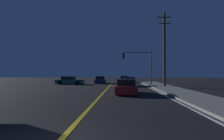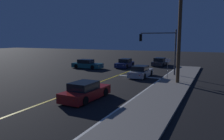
{
  "view_description": "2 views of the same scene",
  "coord_description": "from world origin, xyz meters",
  "views": [
    {
      "loc": [
        1.68,
        -5.02,
        1.85
      ],
      "look_at": [
        0.31,
        24.85,
        2.35
      ],
      "focal_mm": 31.85,
      "sensor_mm": 36.0,
      "label": 1
    },
    {
      "loc": [
        10.86,
        -0.8,
        4.5
      ],
      "look_at": [
        1.0,
        20.19,
        1.22
      ],
      "focal_mm": 35.78,
      "sensor_mm": 36.0,
      "label": 2
    }
  ],
  "objects": [
    {
      "name": "sidewalk_right",
      "position": [
        7.18,
        12.84,
        0.07
      ],
      "size": [
        3.2,
        46.22,
        0.15
      ],
      "primitive_type": "cube",
      "color": "gray",
      "rests_on": "ground"
    },
    {
      "name": "lane_line_center",
      "position": [
        0.0,
        12.84,
        0.01
      ],
      "size": [
        0.2,
        43.66,
        0.01
      ],
      "primitive_type": "cube",
      "color": "gold",
      "rests_on": "ground"
    },
    {
      "name": "lane_line_edge_right",
      "position": [
        5.33,
        12.84,
        0.01
      ],
      "size": [
        0.16,
        43.66,
        0.01
      ],
      "primitive_type": "cube",
      "color": "white",
      "rests_on": "ground"
    },
    {
      "name": "stop_bar",
      "position": [
        2.79,
        24.18,
        0.01
      ],
      "size": [
        5.58,
        0.5,
        0.01
      ],
      "primitive_type": "cube",
      "color": "white",
      "rests_on": "ground"
    },
    {
      "name": "car_far_approaching_red",
      "position": [
        2.17,
        13.04,
        0.58
      ],
      "size": [
        2.04,
        4.6,
        1.34
      ],
      "rotation": [
        0.0,
        0.0,
        -0.04
      ],
      "color": "maroon",
      "rests_on": "ground"
    },
    {
      "name": "car_distant_tail_silver",
      "position": [
        2.84,
        24.29,
        0.58
      ],
      "size": [
        1.92,
        4.51,
        1.34
      ],
      "rotation": [
        0.0,
        0.0,
        -0.0
      ],
      "color": "#B2B5BA",
      "rests_on": "ground"
    },
    {
      "name": "car_following_oncoming_navy",
      "position": [
        -2.18,
        31.71,
        0.58
      ],
      "size": [
        1.99,
        4.46,
        1.34
      ],
      "rotation": [
        0.0,
        0.0,
        3.17
      ],
      "color": "navy",
      "rests_on": "ground"
    },
    {
      "name": "car_mid_block_charcoal",
      "position": [
        2.39,
        36.09,
        0.58
      ],
      "size": [
        1.99,
        4.56,
        1.34
      ],
      "rotation": [
        0.0,
        0.0,
        -0.02
      ],
      "color": "#2D2D33",
      "rests_on": "ground"
    },
    {
      "name": "car_side_waiting_teal",
      "position": [
        -6.98,
        28.17,
        0.58
      ],
      "size": [
        4.77,
        1.99,
        1.34
      ],
      "rotation": [
        0.0,
        0.0,
        -1.6
      ],
      "color": "#195960",
      "rests_on": "ground"
    },
    {
      "name": "traffic_signal_near_right",
      "position": [
        4.71,
        26.48,
        3.75
      ],
      "size": [
        4.56,
        0.28,
        5.56
      ],
      "rotation": [
        0.0,
        0.0,
        3.14
      ],
      "color": "#38383D",
      "rests_on": "ground"
    },
    {
      "name": "utility_pole_right",
      "position": [
        7.48,
        21.76,
        5.15
      ],
      "size": [
        1.85,
        0.34,
        9.96
      ],
      "color": "#4C3823",
      "rests_on": "ground"
    },
    {
      "name": "street_sign_corner",
      "position": [
        6.08,
        23.68,
        1.6
      ],
      "size": [
        0.56,
        0.11,
        2.38
      ],
      "color": "slate",
      "rests_on": "ground"
    }
  ]
}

